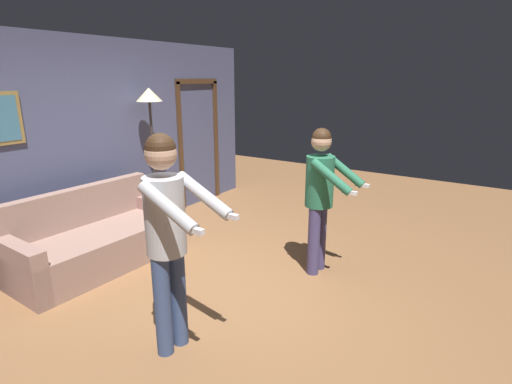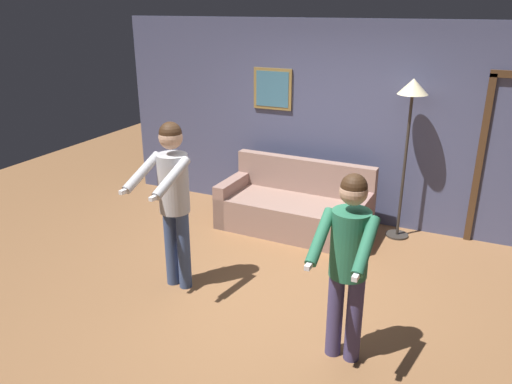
{
  "view_description": "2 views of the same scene",
  "coord_description": "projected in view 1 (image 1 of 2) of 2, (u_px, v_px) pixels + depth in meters",
  "views": [
    {
      "loc": [
        -2.93,
        -2.28,
        2.11
      ],
      "look_at": [
        -0.08,
        -0.41,
        1.12
      ],
      "focal_mm": 28.0,
      "sensor_mm": 36.0,
      "label": 1
    },
    {
      "loc": [
        1.64,
        -4.01,
        2.76
      ],
      "look_at": [
        -0.08,
        -0.26,
        1.2
      ],
      "focal_mm": 35.0,
      "sensor_mm": 36.0,
      "label": 2
    }
  ],
  "objects": [
    {
      "name": "torchiere_lamp",
      "position": [
        150.0,
        111.0,
        5.41
      ],
      "size": [
        0.35,
        0.35,
        1.97
      ],
      "color": "#332D28",
      "rests_on": "ground_plane"
    },
    {
      "name": "back_wall_assembly",
      "position": [
        83.0,
        144.0,
        4.98
      ],
      "size": [
        6.4,
        0.1,
        2.6
      ],
      "color": "#4C5174",
      "rests_on": "ground_plane"
    },
    {
      "name": "ground_plane",
      "position": [
        227.0,
        288.0,
        4.14
      ],
      "size": [
        12.0,
        12.0,
        0.0
      ],
      "primitive_type": "plane",
      "color": "brown"
    },
    {
      "name": "couch",
      "position": [
        96.0,
        242.0,
        4.6
      ],
      "size": [
        1.92,
        0.91,
        0.87
      ],
      "color": "gray",
      "rests_on": "ground_plane"
    },
    {
      "name": "person_standing_left",
      "position": [
        167.0,
        225.0,
        2.93
      ],
      "size": [
        0.46,
        0.71,
        1.74
      ],
      "color": "#384B76",
      "rests_on": "ground_plane"
    },
    {
      "name": "person_standing_right",
      "position": [
        321.0,
        189.0,
        4.25
      ],
      "size": [
        0.44,
        0.64,
        1.61
      ],
      "color": "#433C69",
      "rests_on": "ground_plane"
    }
  ]
}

